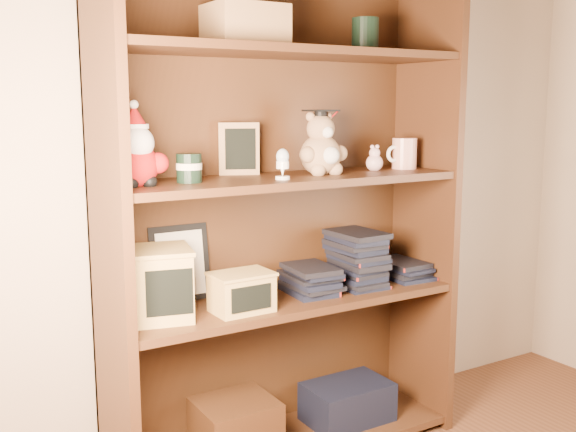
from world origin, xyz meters
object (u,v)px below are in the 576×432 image
Objects in this scene: bookcase at (279,226)px; grad_teddy_bear at (322,149)px; teacher_mug at (404,153)px; treats_box at (158,283)px.

grad_teddy_bear is (0.13, -0.06, 0.25)m from bookcase.
bookcase reaches higher than grad_teddy_bear.
bookcase is 12.96× the size of teacher_mug.
bookcase is 0.54m from teacher_mug.
bookcase is 0.29m from grad_teddy_bear.
treats_box is (-0.57, 0.01, -0.37)m from grad_teddy_bear.
grad_teddy_bear reaches higher than treats_box.
grad_teddy_bear is 0.93× the size of treats_box.
bookcase is 6.84× the size of treats_box.
grad_teddy_bear is 0.68m from treats_box.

